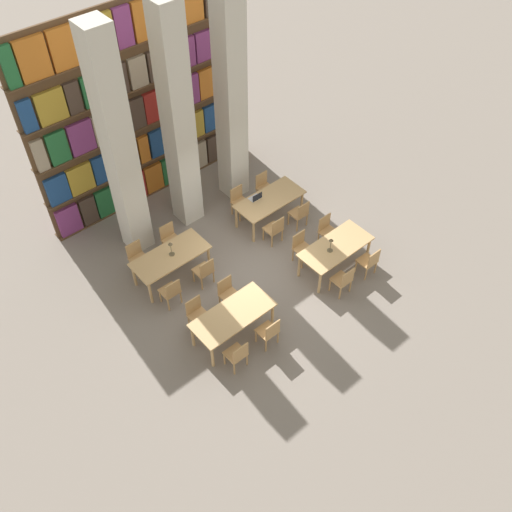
% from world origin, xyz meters
% --- Properties ---
extents(ground_plane, '(40.00, 40.00, 0.00)m').
position_xyz_m(ground_plane, '(0.00, 0.00, 0.00)').
color(ground_plane, gray).
extents(bookshelf_bank, '(6.34, 0.35, 5.50)m').
position_xyz_m(bookshelf_bank, '(0.01, 4.27, 2.68)').
color(bookshelf_bank, brown).
rests_on(bookshelf_bank, ground_plane).
extents(pillar_left, '(0.61, 0.61, 6.00)m').
position_xyz_m(pillar_left, '(-1.62, 2.74, 3.00)').
color(pillar_left, beige).
rests_on(pillar_left, ground_plane).
extents(pillar_center, '(0.61, 0.61, 6.00)m').
position_xyz_m(pillar_center, '(0.00, 2.74, 3.00)').
color(pillar_center, beige).
rests_on(pillar_center, ground_plane).
extents(pillar_right, '(0.61, 0.61, 6.00)m').
position_xyz_m(pillar_right, '(1.62, 2.74, 3.00)').
color(pillar_right, beige).
rests_on(pillar_right, ground_plane).
extents(reading_table_0, '(1.90, 0.87, 0.76)m').
position_xyz_m(reading_table_0, '(-1.57, -1.15, 0.67)').
color(reading_table_0, tan).
rests_on(reading_table_0, ground_plane).
extents(chair_0, '(0.42, 0.40, 0.87)m').
position_xyz_m(chair_0, '(-2.04, -1.87, 0.47)').
color(chair_0, tan).
rests_on(chair_0, ground_plane).
extents(chair_1, '(0.42, 0.40, 0.87)m').
position_xyz_m(chair_1, '(-2.04, -0.43, 0.47)').
color(chair_1, tan).
rests_on(chair_1, ground_plane).
extents(chair_2, '(0.42, 0.40, 0.87)m').
position_xyz_m(chair_2, '(-1.13, -1.87, 0.47)').
color(chair_2, tan).
rests_on(chair_2, ground_plane).
extents(chair_3, '(0.42, 0.40, 0.87)m').
position_xyz_m(chair_3, '(-1.13, -0.43, 0.47)').
color(chair_3, tan).
rests_on(chair_3, ground_plane).
extents(reading_table_1, '(1.90, 0.87, 0.76)m').
position_xyz_m(reading_table_1, '(1.65, -1.19, 0.67)').
color(reading_table_1, tan).
rests_on(reading_table_1, ground_plane).
extents(chair_4, '(0.42, 0.40, 0.87)m').
position_xyz_m(chair_4, '(1.20, -1.91, 0.47)').
color(chair_4, tan).
rests_on(chair_4, ground_plane).
extents(chair_5, '(0.42, 0.40, 0.87)m').
position_xyz_m(chair_5, '(1.20, -0.47, 0.47)').
color(chair_5, tan).
rests_on(chair_5, ground_plane).
extents(chair_6, '(0.42, 0.40, 0.87)m').
position_xyz_m(chair_6, '(2.12, -1.91, 0.47)').
color(chair_6, tan).
rests_on(chair_6, ground_plane).
extents(chair_7, '(0.42, 0.40, 0.87)m').
position_xyz_m(chair_7, '(2.12, -0.47, 0.47)').
color(chair_7, tan).
rests_on(chair_7, ground_plane).
extents(desk_lamp_0, '(0.14, 0.14, 0.41)m').
position_xyz_m(desk_lamp_0, '(1.43, -1.20, 1.03)').
color(desk_lamp_0, brown).
rests_on(desk_lamp_0, reading_table_1).
extents(reading_table_2, '(1.90, 0.87, 0.76)m').
position_xyz_m(reading_table_2, '(-1.60, 1.20, 0.67)').
color(reading_table_2, tan).
rests_on(reading_table_2, ground_plane).
extents(chair_8, '(0.42, 0.40, 0.87)m').
position_xyz_m(chair_8, '(-2.11, 0.48, 0.47)').
color(chair_8, tan).
rests_on(chair_8, ground_plane).
extents(chair_9, '(0.42, 0.40, 0.87)m').
position_xyz_m(chair_9, '(-2.11, 1.92, 0.47)').
color(chair_9, tan).
rests_on(chair_9, ground_plane).
extents(chair_10, '(0.42, 0.40, 0.87)m').
position_xyz_m(chair_10, '(-1.13, 0.48, 0.47)').
color(chair_10, tan).
rests_on(chair_10, ground_plane).
extents(chair_11, '(0.42, 0.40, 0.87)m').
position_xyz_m(chair_11, '(-1.13, 1.92, 0.47)').
color(chair_11, tan).
rests_on(chair_11, ground_plane).
extents(desk_lamp_1, '(0.14, 0.14, 0.41)m').
position_xyz_m(desk_lamp_1, '(-1.55, 1.20, 1.03)').
color(desk_lamp_1, brown).
rests_on(desk_lamp_1, reading_table_2).
extents(reading_table_3, '(1.90, 0.87, 0.76)m').
position_xyz_m(reading_table_3, '(1.58, 1.16, 0.67)').
color(reading_table_3, tan).
rests_on(reading_table_3, ground_plane).
extents(chair_12, '(0.42, 0.40, 0.87)m').
position_xyz_m(chair_12, '(1.12, 0.44, 0.47)').
color(chair_12, tan).
rests_on(chair_12, ground_plane).
extents(chair_13, '(0.42, 0.40, 0.87)m').
position_xyz_m(chair_13, '(1.12, 1.88, 0.47)').
color(chair_13, tan).
rests_on(chair_13, ground_plane).
extents(chair_14, '(0.42, 0.40, 0.87)m').
position_xyz_m(chair_14, '(2.02, 0.44, 0.47)').
color(chair_14, tan).
rests_on(chair_14, ground_plane).
extents(chair_15, '(0.42, 0.40, 0.87)m').
position_xyz_m(chair_15, '(2.02, 1.88, 0.47)').
color(chair_15, tan).
rests_on(chair_15, ground_plane).
extents(laptop, '(0.32, 0.22, 0.21)m').
position_xyz_m(laptop, '(1.29, 1.40, 0.80)').
color(laptop, silver).
rests_on(laptop, reading_table_3).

